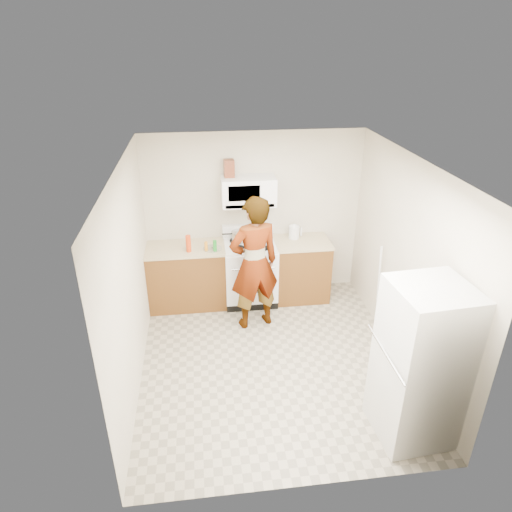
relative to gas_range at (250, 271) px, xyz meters
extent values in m
plane|color=gray|center=(0.10, -1.48, -0.49)|extent=(3.60, 3.60, 0.00)
cube|color=beige|center=(0.10, 0.31, 0.76)|extent=(3.20, 0.02, 2.50)
cube|color=beige|center=(1.69, -1.48, 0.76)|extent=(0.02, 3.60, 2.50)
cube|color=brown|center=(-0.94, 0.01, -0.04)|extent=(1.12, 0.62, 0.90)
cube|color=tan|center=(-0.94, 0.01, 0.43)|extent=(1.14, 0.64, 0.03)
cube|color=brown|center=(0.78, 0.01, -0.04)|extent=(0.80, 0.62, 0.90)
cube|color=tan|center=(0.78, 0.01, 0.43)|extent=(0.82, 0.64, 0.03)
cube|color=white|center=(0.00, -0.01, -0.04)|extent=(0.76, 0.65, 0.90)
cube|color=white|center=(0.00, -0.01, 0.43)|extent=(0.76, 0.62, 0.03)
cube|color=white|center=(0.00, 0.28, 0.54)|extent=(0.76, 0.08, 0.20)
cube|color=white|center=(0.00, 0.13, 1.21)|extent=(0.76, 0.38, 0.40)
imported|color=tan|center=(-0.02, -0.66, 0.46)|extent=(0.78, 0.62, 1.89)
cube|color=beige|center=(1.33, -2.76, 0.36)|extent=(0.75, 0.75, 1.70)
cylinder|color=silver|center=(0.68, 0.14, 0.55)|extent=(0.18, 0.18, 0.19)
cube|color=#612A17|center=(-0.26, 0.18, 1.53)|extent=(0.15, 0.15, 0.24)
cylinder|color=#B6B5BA|center=(-0.13, 0.12, 0.53)|extent=(0.25, 0.25, 0.13)
cube|color=silver|center=(0.14, -0.07, 0.47)|extent=(0.28, 0.21, 0.05)
cylinder|color=red|center=(-0.88, -0.14, 0.57)|extent=(0.09, 0.09, 0.24)
cylinder|color=orange|center=(-0.64, -0.15, 0.52)|extent=(0.05, 0.05, 0.14)
cylinder|color=#198B22|center=(-0.51, -0.18, 0.53)|extent=(0.06, 0.06, 0.17)
cylinder|color=silver|center=(-0.55, -0.10, 0.46)|extent=(0.33, 0.33, 0.01)
cylinder|color=white|center=(1.68, -0.83, 0.13)|extent=(0.18, 0.23, 1.22)
camera|label=1|loc=(-0.67, -6.00, 3.23)|focal=32.00mm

